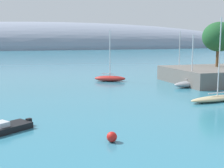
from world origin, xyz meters
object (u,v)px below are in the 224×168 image
object	(u,v)px
sailboat_grey_near_shore	(191,84)
motorboat_black_foreground	(8,127)
tree_clump_shore	(219,37)
mooring_buoy_red	(112,137)
sailboat_white_outer_mooring	(179,75)
sailboat_sand_mid_mooring	(217,98)
sailboat_red_end_of_line	(110,78)

from	to	relation	value
sailboat_grey_near_shore	motorboat_black_foreground	bearing A→B (deg)	23.82
tree_clump_shore	sailboat_grey_near_shore	xyz separation A→B (m)	(-8.51, -5.09, -7.43)
sailboat_grey_near_shore	mooring_buoy_red	world-z (taller)	sailboat_grey_near_shore
mooring_buoy_red	sailboat_white_outer_mooring	bearing A→B (deg)	53.36
sailboat_sand_mid_mooring	sailboat_red_end_of_line	bearing A→B (deg)	-77.95
sailboat_sand_mid_mooring	mooring_buoy_red	distance (m)	19.81
sailboat_sand_mid_mooring	sailboat_white_outer_mooring	bearing A→B (deg)	-115.41
sailboat_white_outer_mooring	motorboat_black_foreground	size ratio (longest dim) A/B	2.19
sailboat_white_outer_mooring	mooring_buoy_red	world-z (taller)	sailboat_white_outer_mooring
sailboat_grey_near_shore	sailboat_sand_mid_mooring	size ratio (longest dim) A/B	0.81
tree_clump_shore	sailboat_grey_near_shore	distance (m)	12.39
sailboat_white_outer_mooring	motorboat_black_foreground	distance (m)	41.84
sailboat_red_end_of_line	motorboat_black_foreground	size ratio (longest dim) A/B	2.19
sailboat_sand_mid_mooring	mooring_buoy_red	size ratio (longest dim) A/B	12.97
motorboat_black_foreground	sailboat_grey_near_shore	bearing A→B (deg)	175.89
sailboat_white_outer_mooring	motorboat_black_foreground	bearing A→B (deg)	142.50
tree_clump_shore	sailboat_grey_near_shore	world-z (taller)	tree_clump_shore
sailboat_red_end_of_line	mooring_buoy_red	bearing A→B (deg)	-81.22
motorboat_black_foreground	mooring_buoy_red	world-z (taller)	motorboat_black_foreground
tree_clump_shore	mooring_buoy_red	bearing A→B (deg)	-137.38
tree_clump_shore	motorboat_black_foreground	bearing A→B (deg)	-149.75
motorboat_black_foreground	sailboat_red_end_of_line	bearing A→B (deg)	-157.05
sailboat_sand_mid_mooring	motorboat_black_foreground	size ratio (longest dim) A/B	2.44
tree_clump_shore	sailboat_sand_mid_mooring	bearing A→B (deg)	-126.16
sailboat_grey_near_shore	sailboat_red_end_of_line	size ratio (longest dim) A/B	0.91
mooring_buoy_red	tree_clump_shore	bearing A→B (deg)	42.62
sailboat_red_end_of_line	motorboat_black_foreground	distance (m)	31.33
sailboat_sand_mid_mooring	motorboat_black_foreground	distance (m)	24.93
sailboat_grey_near_shore	sailboat_red_end_of_line	distance (m)	14.76
sailboat_grey_near_shore	mooring_buoy_red	bearing A→B (deg)	40.36
sailboat_red_end_of_line	motorboat_black_foreground	xyz separation A→B (m)	(-17.01, -26.31, -0.28)
tree_clump_shore	sailboat_white_outer_mooring	distance (m)	10.73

